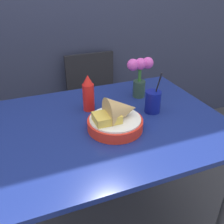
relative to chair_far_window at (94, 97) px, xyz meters
The scene contains 6 objects.
dining_table 0.86m from the chair_far_window, 101.67° to the right, with size 1.08×0.85×0.77m.
chair_far_window is the anchor object (origin of this frame).
food_basket 0.97m from the chair_far_window, 100.61° to the right, with size 0.25×0.25×0.16m.
ketchup_bottle 0.81m from the chair_far_window, 109.11° to the right, with size 0.06×0.06×0.19m.
drink_cup 0.88m from the chair_far_window, 85.96° to the right, with size 0.08×0.08×0.23m.
flower_vase 0.76m from the chair_far_window, 83.30° to the right, with size 0.15×0.07×0.22m.
Camera 1 is at (-0.37, -0.95, 1.39)m, focal length 40.00 mm.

